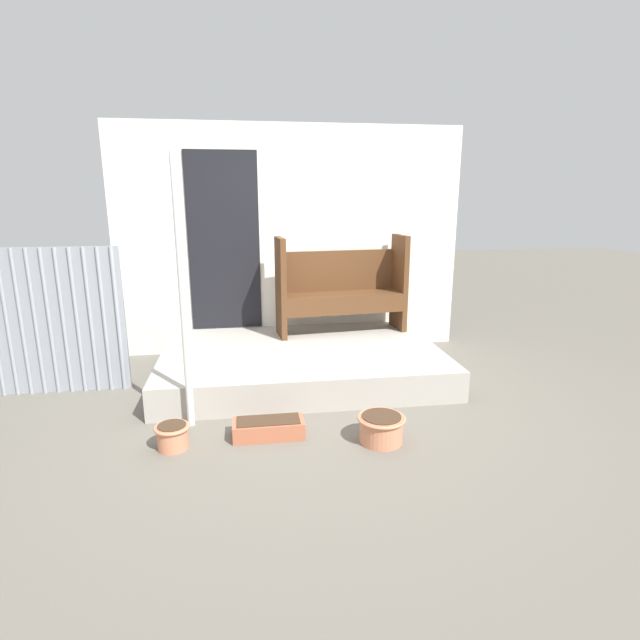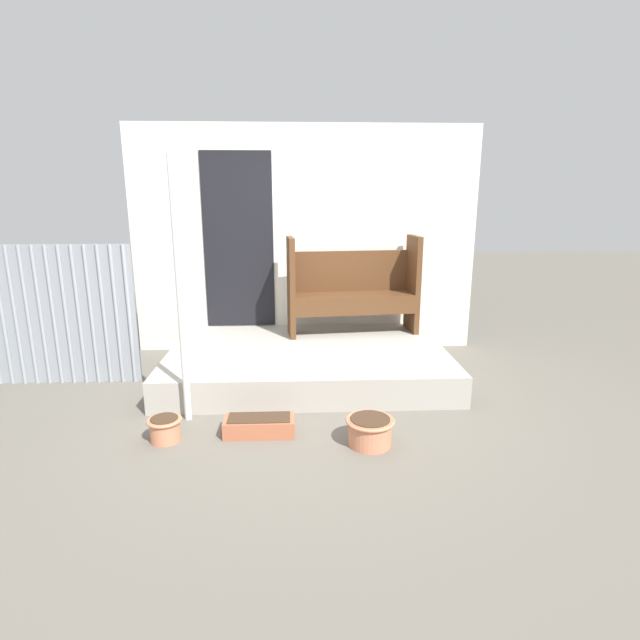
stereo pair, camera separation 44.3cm
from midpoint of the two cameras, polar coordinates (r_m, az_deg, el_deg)
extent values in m
plane|color=#666056|center=(4.36, 0.78, -10.64)|extent=(24.00, 24.00, 0.00)
cube|color=#A8A399|center=(5.18, 1.04, -4.78)|extent=(2.81, 1.88, 0.29)
cube|color=white|center=(5.89, 0.48, 9.03)|extent=(4.01, 0.06, 2.60)
cube|color=black|center=(5.86, -7.15, 8.92)|extent=(0.80, 0.02, 2.00)
cylinder|color=#979CA5|center=(5.57, -30.67, 0.32)|extent=(0.04, 0.04, 1.37)
cylinder|color=#979CA5|center=(5.51, -29.57, 0.34)|extent=(0.04, 0.04, 1.37)
cylinder|color=#979CA5|center=(5.46, -28.44, 0.36)|extent=(0.04, 0.04, 1.37)
cylinder|color=#979CA5|center=(5.41, -27.30, 0.38)|extent=(0.04, 0.04, 1.37)
cylinder|color=#979CA5|center=(5.36, -26.13, 0.39)|extent=(0.04, 0.04, 1.37)
cylinder|color=#979CA5|center=(5.31, -24.94, 0.41)|extent=(0.04, 0.04, 1.37)
cylinder|color=#979CA5|center=(5.27, -23.73, 0.43)|extent=(0.04, 0.04, 1.37)
cylinder|color=#979CA5|center=(5.23, -22.50, 0.45)|extent=(0.04, 0.04, 1.37)
cylinder|color=#979CA5|center=(5.19, -21.25, 0.47)|extent=(0.04, 0.04, 1.37)
cylinder|color=#979CA5|center=(5.15, -19.99, 0.49)|extent=(0.04, 0.04, 1.37)
cylinder|color=#979CA5|center=(5.11, -18.70, 0.50)|extent=(0.04, 0.04, 1.37)
cylinder|color=white|center=(4.02, -12.72, 2.84)|extent=(0.06, 0.06, 2.13)
cube|color=#54331C|center=(5.48, -1.01, 3.75)|extent=(0.10, 0.40, 1.09)
cube|color=#54331C|center=(5.82, 12.73, 4.02)|extent=(0.10, 0.40, 1.09)
cube|color=#54331C|center=(5.63, 6.03, 2.78)|extent=(1.36, 0.53, 0.04)
cube|color=#54331C|center=(5.48, 6.48, 1.35)|extent=(1.33, 0.16, 0.16)
cube|color=#54331C|center=(5.76, 5.66, 5.58)|extent=(1.33, 0.17, 0.46)
cylinder|color=tan|center=(3.99, -14.24, -12.13)|extent=(0.22, 0.22, 0.18)
torus|color=tan|center=(3.96, -14.31, -11.12)|extent=(0.26, 0.26, 0.02)
cylinder|color=#422D1E|center=(3.95, -14.32, -10.91)|extent=(0.21, 0.21, 0.01)
cylinder|color=tan|center=(3.87, 9.09, -12.58)|extent=(0.32, 0.32, 0.20)
torus|color=tan|center=(3.83, 9.14, -11.37)|extent=(0.37, 0.37, 0.02)
cylinder|color=#422D1E|center=(3.82, 9.15, -11.16)|extent=(0.30, 0.30, 0.01)
cube|color=#B26042|center=(4.00, -3.73, -12.05)|extent=(0.55, 0.24, 0.13)
cube|color=#422D1E|center=(3.97, -3.75, -11.14)|extent=(0.48, 0.20, 0.01)
camera|label=1|loc=(0.22, -87.14, 0.73)|focal=28.00mm
camera|label=2|loc=(0.22, 92.86, -0.73)|focal=28.00mm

